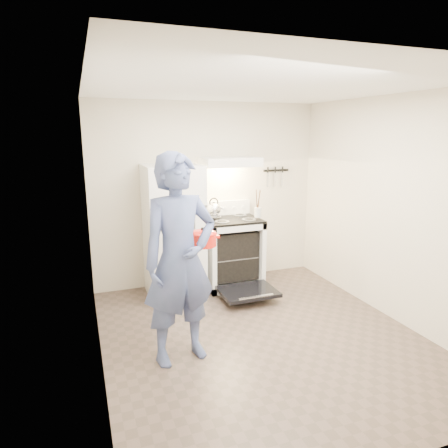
% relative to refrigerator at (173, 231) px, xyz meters
% --- Properties ---
extents(floor, '(3.60, 3.60, 0.00)m').
position_rel_refrigerator_xyz_m(floor, '(0.58, -1.45, -0.85)').
color(floor, brown).
rests_on(floor, ground).
extents(back_wall, '(3.20, 0.02, 2.50)m').
position_rel_refrigerator_xyz_m(back_wall, '(0.58, 0.35, 0.40)').
color(back_wall, beige).
rests_on(back_wall, ground).
extents(refrigerator, '(0.70, 0.70, 1.70)m').
position_rel_refrigerator_xyz_m(refrigerator, '(0.00, 0.00, 0.00)').
color(refrigerator, white).
rests_on(refrigerator, floor).
extents(stove_body, '(0.76, 0.65, 0.92)m').
position_rel_refrigerator_xyz_m(stove_body, '(0.81, 0.02, -0.39)').
color(stove_body, white).
rests_on(stove_body, floor).
extents(cooktop, '(0.76, 0.65, 0.03)m').
position_rel_refrigerator_xyz_m(cooktop, '(0.81, 0.02, 0.09)').
color(cooktop, black).
rests_on(cooktop, stove_body).
extents(backsplash, '(0.76, 0.07, 0.20)m').
position_rel_refrigerator_xyz_m(backsplash, '(0.81, 0.31, 0.20)').
color(backsplash, white).
rests_on(backsplash, cooktop).
extents(oven_door, '(0.70, 0.54, 0.04)m').
position_rel_refrigerator_xyz_m(oven_door, '(0.81, -0.57, -0.72)').
color(oven_door, black).
rests_on(oven_door, floor).
extents(oven_rack, '(0.60, 0.52, 0.01)m').
position_rel_refrigerator_xyz_m(oven_rack, '(0.81, 0.02, -0.41)').
color(oven_rack, slate).
rests_on(oven_rack, stove_body).
extents(range_hood, '(0.76, 0.50, 0.12)m').
position_rel_refrigerator_xyz_m(range_hood, '(0.81, 0.10, 0.86)').
color(range_hood, white).
rests_on(range_hood, back_wall).
extents(knife_strip, '(0.40, 0.02, 0.03)m').
position_rel_refrigerator_xyz_m(knife_strip, '(1.63, 0.33, 0.70)').
color(knife_strip, black).
rests_on(knife_strip, back_wall).
extents(pizza_stone, '(0.35, 0.35, 0.02)m').
position_rel_refrigerator_xyz_m(pizza_stone, '(0.76, -0.02, -0.40)').
color(pizza_stone, '#8D6A4E').
rests_on(pizza_stone, oven_rack).
extents(tea_kettle, '(0.23, 0.19, 0.29)m').
position_rel_refrigerator_xyz_m(tea_kettle, '(0.59, 0.11, 0.24)').
color(tea_kettle, silver).
rests_on(tea_kettle, cooktop).
extents(utensil_jar, '(0.11, 0.11, 0.13)m').
position_rel_refrigerator_xyz_m(utensil_jar, '(1.13, -0.13, 0.20)').
color(utensil_jar, silver).
rests_on(utensil_jar, cooktop).
extents(person, '(0.78, 0.59, 1.94)m').
position_rel_refrigerator_xyz_m(person, '(-0.30, -1.55, 0.12)').
color(person, navy).
rests_on(person, floor).
extents(dutch_oven, '(0.33, 0.26, 0.22)m').
position_rel_refrigerator_xyz_m(dutch_oven, '(-0.01, -1.31, 0.22)').
color(dutch_oven, red).
rests_on(dutch_oven, person).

